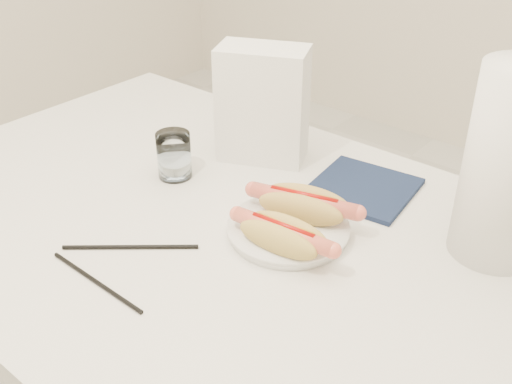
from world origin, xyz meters
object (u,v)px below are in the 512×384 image
Objects in this scene: hotdog_left at (304,205)px; paper_towel_roll at (511,166)px; hotdog_right at (283,235)px; water_glass at (174,155)px; table at (211,245)px; plate at (288,231)px; napkin_box at (263,104)px.

hotdog_left is 0.61× the size of paper_towel_roll.
water_glass is (-0.30, 0.07, 0.01)m from hotdog_right.
plate is at bearing 17.46° from table.
paper_towel_roll is at bearing 9.94° from hotdog_left.
hotdog_left is 2.06× the size of water_glass.
water_glass reaches higher than plate.
table is 0.15m from plate.
plate is at bearing -147.61° from paper_towel_roll.
napkin_box is at bearing 178.17° from paper_towel_roll.
napkin_box reaches higher than plate.
napkin_box reaches higher than table.
plate is 0.64× the size of paper_towel_roll.
hotdog_right reaches higher than plate.
water_glass is (-0.28, 0.02, 0.04)m from plate.
hotdog_right is 0.31m from water_glass.
hotdog_left is (0.13, 0.08, 0.10)m from table.
napkin_box is at bearing 129.28° from hotdog_right.
table is 0.19m from hotdog_right.
hotdog_left is 1.05× the size of hotdog_right.
plate is 2.17× the size of water_glass.
hotdog_left reaches higher than hotdog_right.
napkin_box is at bearing 128.65° from hotdog_left.
hotdog_left is (0.00, 0.04, 0.03)m from plate.
paper_towel_roll reaches higher than hotdog_left.
napkin_box is (-0.07, 0.22, 0.17)m from table.
water_glass is at bearing -139.01° from napkin_box.
hotdog_left is 0.81× the size of napkin_box.
hotdog_left is at bearing 4.41° from water_glass.
paper_towel_roll is at bearing 15.52° from water_glass.
hotdog_right is at bearing -89.86° from hotdog_left.
hotdog_left is 0.26m from napkin_box.
table is at bearing -165.11° from hotdog_left.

